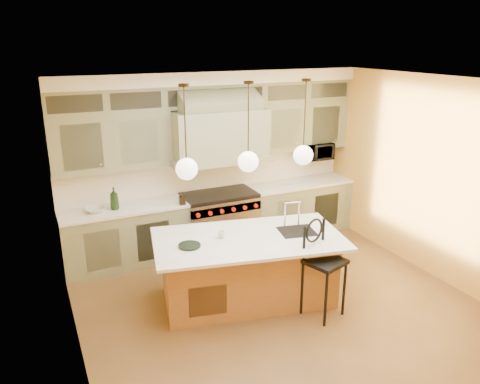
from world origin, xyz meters
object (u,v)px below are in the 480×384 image
microwave (316,151)px  range (219,220)px  kitchen_island (248,267)px  counter_stool (322,262)px

microwave → range: bearing=-176.9°
kitchen_island → counter_stool: kitchen_island is taller
kitchen_island → counter_stool: 1.02m
range → microwave: bearing=3.1°
range → kitchen_island: 1.72m
counter_stool → microwave: 3.05m
kitchen_island → microwave: 3.04m
counter_stool → microwave: size_ratio=2.33×
range → kitchen_island: kitchen_island is taller
kitchen_island → range: bearing=91.9°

